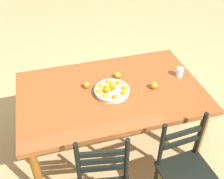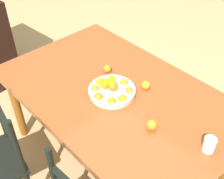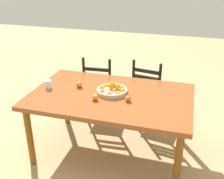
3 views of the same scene
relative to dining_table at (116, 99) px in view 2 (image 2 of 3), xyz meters
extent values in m
plane|color=tan|center=(0.00, 0.00, -0.67)|extent=(12.00, 12.00, 0.00)
cube|color=brown|center=(0.00, 0.00, 0.05)|extent=(1.70, 1.07, 0.05)
cylinder|color=brown|center=(0.76, -0.45, -0.32)|extent=(0.07, 0.07, 0.69)
cylinder|color=brown|center=(0.76, 0.45, -0.32)|extent=(0.07, 0.07, 0.69)
cylinder|color=black|center=(0.44, 0.68, -0.46)|extent=(0.04, 0.04, 0.41)
cylinder|color=black|center=(0.44, 0.68, 0.00)|extent=(0.04, 0.04, 0.47)
cylinder|color=black|center=(0.09, 0.74, 0.00)|extent=(0.04, 0.04, 0.47)
cube|color=black|center=(0.26, 0.71, -0.07)|extent=(0.32, 0.08, 0.04)
cube|color=black|center=(0.26, 0.71, 0.02)|extent=(0.32, 0.08, 0.04)
cube|color=black|center=(0.26, 0.71, 0.10)|extent=(0.32, 0.08, 0.04)
cylinder|color=black|center=(-0.22, 0.68, 0.00)|extent=(0.04, 0.04, 0.46)
cylinder|color=beige|center=(0.00, 0.04, 0.09)|extent=(0.31, 0.31, 0.04)
torus|color=beige|center=(0.00, 0.04, 0.11)|extent=(0.33, 0.33, 0.02)
sphere|color=orange|center=(0.12, 0.05, 0.11)|extent=(0.07, 0.07, 0.07)
sphere|color=orange|center=(0.09, 0.12, 0.10)|extent=(0.06, 0.06, 0.06)
sphere|color=orange|center=(0.01, 0.16, 0.11)|extent=(0.06, 0.06, 0.06)
sphere|color=orange|center=(-0.09, 0.12, 0.11)|extent=(0.06, 0.06, 0.06)
sphere|color=orange|center=(-0.12, 0.05, 0.11)|extent=(0.06, 0.06, 0.06)
sphere|color=orange|center=(-0.09, -0.04, 0.11)|extent=(0.06, 0.06, 0.06)
sphere|color=orange|center=(0.00, -0.08, 0.11)|extent=(0.06, 0.06, 0.06)
sphere|color=orange|center=(0.09, -0.04, 0.11)|extent=(0.06, 0.06, 0.06)
sphere|color=orange|center=(0.00, 0.04, 0.17)|extent=(0.06, 0.06, 0.06)
sphere|color=orange|center=(0.05, 0.06, 0.14)|extent=(0.07, 0.07, 0.07)
sphere|color=orange|center=(-0.01, 0.04, 0.14)|extent=(0.06, 0.06, 0.06)
sphere|color=orange|center=(-0.01, 0.04, 0.15)|extent=(0.06, 0.06, 0.06)
sphere|color=orange|center=(0.21, -0.10, 0.10)|extent=(0.06, 0.06, 0.06)
sphere|color=orange|center=(-0.40, 0.08, 0.11)|extent=(0.07, 0.07, 0.07)
sphere|color=orange|center=(-0.12, -0.17, 0.10)|extent=(0.06, 0.06, 0.06)
cylinder|color=silver|center=(-0.72, -0.03, 0.12)|extent=(0.07, 0.07, 0.09)
camera|label=1|loc=(0.52, 1.86, 1.62)|focal=42.66mm
camera|label=2|loc=(-1.11, 1.06, 1.40)|focal=46.64mm
camera|label=3|loc=(0.73, -2.48, 1.33)|focal=43.36mm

